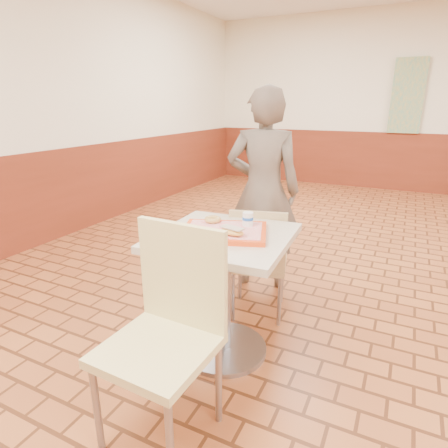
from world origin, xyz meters
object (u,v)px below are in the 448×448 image
at_px(ring_donut, 213,219).
at_px(paper_cup, 248,219).
at_px(chair_main_back, 258,258).
at_px(main_table, 224,275).
at_px(customer, 263,191).
at_px(serving_tray, 224,232).
at_px(chair_main_front, 168,324).
at_px(long_john_donut, 232,231).

height_order(ring_donut, paper_cup, paper_cup).
distance_m(chair_main_back, paper_cup, 0.53).
bearing_deg(main_table, customer, 97.75).
bearing_deg(chair_main_back, customer, -86.70).
bearing_deg(customer, ring_donut, 75.43).
bearing_deg(serving_tray, main_table, 0.00).
bearing_deg(chair_main_front, chair_main_back, 91.07).
height_order(main_table, ring_donut, ring_donut).
relative_size(main_table, chair_main_front, 0.79).
bearing_deg(paper_cup, customer, 104.80).
bearing_deg(main_table, chair_main_front, -88.17).
bearing_deg(serving_tray, long_john_donut, -41.13).
height_order(long_john_donut, paper_cup, paper_cup).
height_order(chair_main_back, ring_donut, ring_donut).
distance_m(main_table, chair_main_front, 0.61).
xyz_separation_m(main_table, chair_main_front, (0.02, -0.61, 0.03)).
distance_m(customer, serving_tray, 1.01).
bearing_deg(ring_donut, paper_cup, 7.52).
relative_size(customer, ring_donut, 16.27).
xyz_separation_m(chair_main_front, chair_main_back, (0.02, 1.08, -0.09)).
bearing_deg(paper_cup, long_john_donut, -94.35).
distance_m(customer, ring_donut, 0.91).
bearing_deg(chair_main_back, main_table, 70.54).
xyz_separation_m(chair_main_back, serving_tray, (-0.04, -0.47, 0.33)).
relative_size(chair_main_back, serving_tray, 1.74).
bearing_deg(customer, chair_main_back, 92.73).
height_order(main_table, serving_tray, serving_tray).
bearing_deg(serving_tray, ring_donut, 143.13).
bearing_deg(paper_cup, main_table, -129.07).
height_order(chair_main_front, customer, customer).
distance_m(ring_donut, long_john_donut, 0.26).
bearing_deg(chair_main_front, paper_cup, 85.98).
height_order(chair_main_front, ring_donut, chair_main_front).
relative_size(long_john_donut, paper_cup, 1.98).
relative_size(main_table, serving_tray, 1.64).
bearing_deg(main_table, serving_tray, 0.00).
relative_size(chair_main_back, long_john_donut, 5.21).
bearing_deg(customer, long_john_donut, 85.96).
distance_m(customer, long_john_donut, 1.09).
height_order(customer, ring_donut, customer).
bearing_deg(chair_main_back, long_john_donut, 79.71).
height_order(chair_main_back, serving_tray, chair_main_back).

